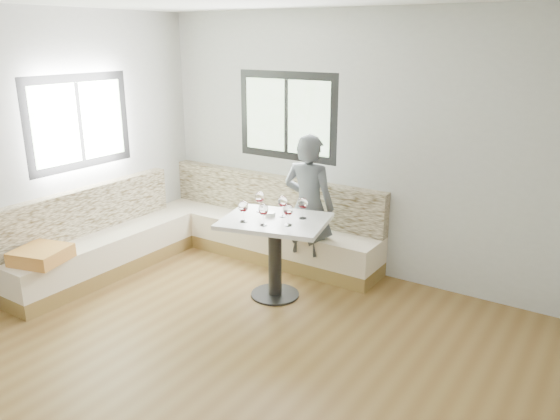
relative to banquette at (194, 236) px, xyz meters
name	(u,v)px	position (x,y,z in m)	size (l,w,h in m)	color
room	(200,197)	(1.51, -1.53, 1.08)	(5.01, 5.01, 2.81)	brown
banquette	(194,236)	(0.00, 0.00, 0.00)	(2.90, 2.80, 0.95)	brown
table	(275,239)	(1.25, -0.19, 0.28)	(1.16, 1.00, 0.82)	black
person	(309,207)	(1.26, 0.44, 0.45)	(0.57, 0.38, 1.57)	#4A4F52
olive_ramekin	(270,214)	(1.16, -0.14, 0.51)	(0.10, 0.10, 0.04)	white
wine_glass_a	(243,207)	(1.04, -0.42, 0.63)	(0.09, 0.09, 0.21)	white
wine_glass_b	(263,210)	(1.26, -0.40, 0.63)	(0.09, 0.09, 0.21)	white
wine_glass_c	(288,210)	(1.46, -0.28, 0.63)	(0.09, 0.09, 0.21)	white
wine_glass_d	(283,202)	(1.27, -0.08, 0.63)	(0.09, 0.09, 0.21)	white
wine_glass_e	(303,204)	(1.47, -0.03, 0.63)	(0.09, 0.09, 0.21)	white
wine_glass_f	(260,198)	(0.99, -0.08, 0.63)	(0.09, 0.09, 0.21)	white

